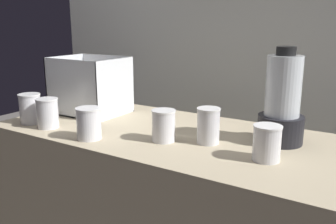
{
  "coord_description": "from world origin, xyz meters",
  "views": [
    {
      "loc": [
        0.73,
        -1.17,
        1.33
      ],
      "look_at": [
        0.0,
        0.0,
        0.98
      ],
      "focal_mm": 39.01,
      "sensor_mm": 36.0,
      "label": 1
    }
  ],
  "objects": [
    {
      "name": "juice_cup_pomegranate_middle",
      "position": [
        -0.2,
        -0.23,
        0.95
      ],
      "size": [
        0.09,
        0.09,
        0.12
      ],
      "color": "white",
      "rests_on": "counter"
    },
    {
      "name": "juice_cup_beet_rightmost",
      "position": [
        0.42,
        -0.09,
        0.95
      ],
      "size": [
        0.09,
        0.09,
        0.11
      ],
      "color": "white",
      "rests_on": "counter"
    },
    {
      "name": "juice_cup_mango_right",
      "position": [
        0.05,
        -0.1,
        0.95
      ],
      "size": [
        0.09,
        0.09,
        0.12
      ],
      "color": "white",
      "rests_on": "counter"
    },
    {
      "name": "carrot_display_bin",
      "position": [
        -0.48,
        0.07,
        0.98
      ],
      "size": [
        0.32,
        0.25,
        0.26
      ],
      "color": "white",
      "rests_on": "counter"
    },
    {
      "name": "back_wall_unit",
      "position": [
        0.0,
        0.77,
        1.27
      ],
      "size": [
        2.6,
        0.24,
        2.5
      ],
      "color": "silver",
      "rests_on": "ground_plane"
    },
    {
      "name": "juice_cup_orange_far_left",
      "position": [
        -0.56,
        -0.21,
        0.96
      ],
      "size": [
        0.09,
        0.09,
        0.13
      ],
      "color": "white",
      "rests_on": "counter"
    },
    {
      "name": "blender_pitcher",
      "position": [
        0.41,
        0.1,
        1.04
      ],
      "size": [
        0.16,
        0.16,
        0.34
      ],
      "color": "black",
      "rests_on": "counter"
    },
    {
      "name": "juice_cup_carrot_far_right",
      "position": [
        0.19,
        -0.04,
        0.96
      ],
      "size": [
        0.08,
        0.08,
        0.13
      ],
      "color": "white",
      "rests_on": "counter"
    },
    {
      "name": "juice_cup_beet_left",
      "position": [
        -0.44,
        -0.21,
        0.95
      ],
      "size": [
        0.09,
        0.09,
        0.12
      ],
      "color": "white",
      "rests_on": "counter"
    }
  ]
}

